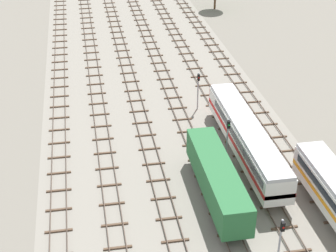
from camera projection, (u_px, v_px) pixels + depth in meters
The scene contains 13 objects.
ground_plane at pixel (151, 88), 70.99m from camera, with size 480.00×480.00×0.00m, color slate.
ballast_bed at pixel (151, 88), 70.99m from camera, with size 28.26×176.00×0.01m, color gray.
track_far_left at pixel (60, 91), 69.93m from camera, with size 2.40×126.00×0.29m.
track_left at pixel (96, 88), 70.67m from camera, with size 2.40×126.00×0.29m.
track_centre_left at pixel (132, 86), 71.41m from camera, with size 2.40×126.00×0.29m.
track_centre at pixel (167, 83), 72.15m from camera, with size 2.40×126.00×0.29m.
track_centre_right at pixel (202, 81), 72.89m from camera, with size 2.40×126.00×0.29m.
track_right at pixel (235, 78), 73.63m from camera, with size 2.40×126.00×0.29m.
freight_boxcar_centre_near at pixel (217, 178), 48.27m from camera, with size 2.87×14.00×3.60m.
diesel_railcar_centre_right_mid at pixel (246, 136), 54.60m from camera, with size 2.96×20.50×3.80m.
signal_post_nearest at pixel (198, 86), 64.14m from camera, with size 0.28×0.47×4.87m.
signal_post_near at pixel (227, 137), 52.72m from camera, with size 0.28×0.47×5.51m.
signal_post_mid at pixel (281, 239), 40.03m from camera, with size 0.28×0.47×4.94m.
Camera 1 is at (-8.97, -7.86, 30.19)m, focal length 56.26 mm.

